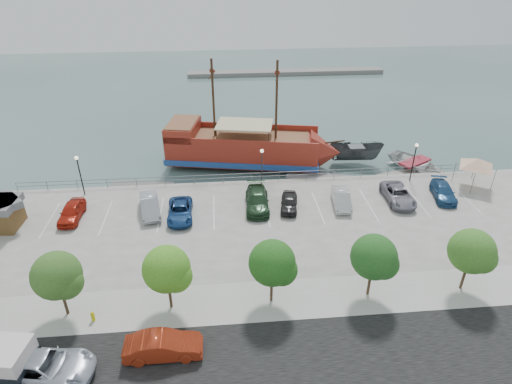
{
  "coord_description": "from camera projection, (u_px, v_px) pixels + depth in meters",
  "views": [
    {
      "loc": [
        -4.1,
        -32.25,
        21.79
      ],
      "look_at": [
        -1.0,
        2.0,
        2.0
      ],
      "focal_mm": 30.0,
      "sensor_mm": 36.0,
      "label": 1
    }
  ],
  "objects": [
    {
      "name": "ground",
      "position": [
        269.0,
        230.0,
        39.53
      ],
      "size": [
        160.0,
        160.0,
        0.0
      ],
      "primitive_type": "plane",
      "color": "#3A5853"
    },
    {
      "name": "street",
      "position": [
        300.0,
        372.0,
        25.21
      ],
      "size": [
        100.0,
        8.0,
        0.04
      ],
      "primitive_type": "cube",
      "color": "black",
      "rests_on": "land_slab"
    },
    {
      "name": "sidewalk",
      "position": [
        285.0,
        299.0,
        30.39
      ],
      "size": [
        100.0,
        4.0,
        0.05
      ],
      "primitive_type": "cube",
      "color": "#A4A39F",
      "rests_on": "land_slab"
    },
    {
      "name": "seawall_railing",
      "position": [
        260.0,
        177.0,
        45.5
      ],
      "size": [
        50.0,
        0.06,
        1.0
      ],
      "color": "slate",
      "rests_on": "land_slab"
    },
    {
      "name": "far_shore",
      "position": [
        286.0,
        72.0,
        87.58
      ],
      "size": [
        40.0,
        3.0,
        0.8
      ],
      "primitive_type": "cube",
      "color": "slate",
      "rests_on": "ground"
    },
    {
      "name": "pirate_ship",
      "position": [
        256.0,
        148.0,
        50.25
      ],
      "size": [
        20.9,
        9.29,
        12.97
      ],
      "rotation": [
        0.0,
        0.0,
        -0.19
      ],
      "color": "maroon",
      "rests_on": "ground"
    },
    {
      "name": "patrol_boat",
      "position": [
        355.0,
        154.0,
        51.11
      ],
      "size": [
        6.7,
        3.59,
        2.46
      ],
      "primitive_type": "imported",
      "rotation": [
        0.0,
        0.0,
        1.37
      ],
      "color": "#3F4143",
      "rests_on": "ground"
    },
    {
      "name": "speedboat",
      "position": [
        414.0,
        165.0,
        49.85
      ],
      "size": [
        7.33,
        8.03,
        1.36
      ],
      "primitive_type": "imported",
      "rotation": [
        0.0,
        0.0,
        0.52
      ],
      "color": "silver",
      "rests_on": "ground"
    },
    {
      "name": "dock_west",
      "position": [
        142.0,
        186.0,
        46.37
      ],
      "size": [
        7.02,
        3.12,
        0.39
      ],
      "primitive_type": "cube",
      "rotation": [
        0.0,
        0.0,
        -0.18
      ],
      "color": "slate",
      "rests_on": "ground"
    },
    {
      "name": "dock_mid",
      "position": [
        320.0,
        179.0,
        47.9
      ],
      "size": [
        7.75,
        4.25,
        0.43
      ],
      "primitive_type": "cube",
      "rotation": [
        0.0,
        0.0,
        -0.3
      ],
      "color": "gray",
      "rests_on": "ground"
    },
    {
      "name": "dock_east",
      "position": [
        410.0,
        175.0,
        48.71
      ],
      "size": [
        8.02,
        4.28,
        0.44
      ],
      "primitive_type": "cube",
      "rotation": [
        0.0,
        0.0,
        0.29
      ],
      "color": "gray",
      "rests_on": "ground"
    },
    {
      "name": "shed",
      "position": [
        0.0,
        213.0,
        37.59
      ],
      "size": [
        3.42,
        3.42,
        2.66
      ],
      "rotation": [
        0.0,
        0.0,
        -0.06
      ],
      "color": "brown",
      "rests_on": "land_slab"
    },
    {
      "name": "canopy_tent",
      "position": [
        478.0,
        159.0,
        43.34
      ],
      "size": [
        5.19,
        5.19,
        3.58
      ],
      "rotation": [
        0.0,
        0.0,
        0.24
      ],
      "color": "slate",
      "rests_on": "land_slab"
    },
    {
      "name": "street_van",
      "position": [
        44.0,
        367.0,
        24.55
      ],
      "size": [
        6.14,
        3.5,
        1.61
      ],
      "primitive_type": "imported",
      "rotation": [
        0.0,
        0.0,
        1.42
      ],
      "color": "#A6AEBD",
      "rests_on": "street"
    },
    {
      "name": "street_sedan",
      "position": [
        163.0,
        346.0,
        25.89
      ],
      "size": [
        4.75,
        1.69,
        1.56
      ],
      "primitive_type": "imported",
      "rotation": [
        0.0,
        0.0,
        1.58
      ],
      "color": "maroon",
      "rests_on": "street"
    },
    {
      "name": "fire_hydrant",
      "position": [
        93.0,
        316.0,
        28.48
      ],
      "size": [
        0.27,
        0.27,
        0.77
      ],
      "rotation": [
        0.0,
        0.0,
        -0.29
      ],
      "color": "#D0C607",
      "rests_on": "sidewalk"
    },
    {
      "name": "lamp_post_left",
      "position": [
        79.0,
        169.0,
        41.77
      ],
      "size": [
        0.36,
        0.36,
        4.28
      ],
      "color": "black",
      "rests_on": "land_slab"
    },
    {
      "name": "lamp_post_mid",
      "position": [
        262.0,
        161.0,
        43.17
      ],
      "size": [
        0.36,
        0.36,
        4.28
      ],
      "color": "black",
      "rests_on": "land_slab"
    },
    {
      "name": "lamp_post_right",
      "position": [
        415.0,
        155.0,
        44.42
      ],
      "size": [
        0.36,
        0.36,
        4.28
      ],
      "color": "black",
      "rests_on": "land_slab"
    },
    {
      "name": "tree_b",
      "position": [
        59.0,
        277.0,
        27.53
      ],
      "size": [
        3.3,
        3.2,
        5.0
      ],
      "color": "#473321",
      "rests_on": "sidewalk"
    },
    {
      "name": "tree_c",
      "position": [
        169.0,
        271.0,
        28.08
      ],
      "size": [
        3.3,
        3.2,
        5.0
      ],
      "color": "#473321",
      "rests_on": "sidewalk"
    },
    {
      "name": "tree_d",
      "position": [
        274.0,
        265.0,
        28.62
      ],
      "size": [
        3.3,
        3.2,
        5.0
      ],
      "color": "#473321",
      "rests_on": "sidewalk"
    },
    {
      "name": "tree_e",
      "position": [
        376.0,
        259.0,
        29.17
      ],
      "size": [
        3.3,
        3.2,
        5.0
      ],
      "color": "#473321",
      "rests_on": "sidewalk"
    },
    {
      "name": "tree_f",
      "position": [
        474.0,
        253.0,
        29.72
      ],
      "size": [
        3.3,
        3.2,
        5.0
      ],
      "color": "#473321",
      "rests_on": "sidewalk"
    },
    {
      "name": "parked_car_a",
      "position": [
        72.0,
        212.0,
        39.09
      ],
      "size": [
        1.86,
        4.36,
        1.47
      ],
      "primitive_type": "imported",
      "rotation": [
        0.0,
        0.0,
        -0.03
      ],
      "color": "#AE2010",
      "rests_on": "land_slab"
    },
    {
      "name": "parked_car_b",
      "position": [
        150.0,
        205.0,
        39.95
      ],
      "size": [
        2.55,
        4.99,
        1.57
      ],
      "primitive_type": "imported",
      "rotation": [
        0.0,
        0.0,
        0.2
      ],
      "color": "#A5A8B2",
      "rests_on": "land_slab"
    },
    {
      "name": "parked_car_c",
      "position": [
        180.0,
        211.0,
        39.28
      ],
      "size": [
        2.35,
        4.87,
        1.34
      ],
      "primitive_type": "imported",
      "rotation": [
        0.0,
        0.0,
        0.03
      ],
      "color": "navy",
      "rests_on": "land_slab"
    },
    {
      "name": "parked_car_d",
      "position": [
        257.0,
        200.0,
        40.75
      ],
      "size": [
        2.44,
        5.48,
        1.56
      ],
      "primitive_type": "imported",
      "rotation": [
        0.0,
        0.0,
        -0.05
      ],
      "color": "#1E3C22",
      "rests_on": "land_slab"
    },
    {
      "name": "parked_car_e",
      "position": [
        289.0,
        202.0,
        40.63
      ],
      "size": [
        2.24,
        4.09,
        1.32
      ],
      "primitive_type": "imported",
      "rotation": [
        0.0,
        0.0,
        -0.18
      ],
      "color": "black",
      "rests_on": "land_slab"
    },
    {
      "name": "parked_car_f",
      "position": [
        341.0,
        199.0,
        41.16
      ],
      "size": [
        2.01,
        4.49,
        1.43
      ],
      "primitive_type": "imported",
      "rotation": [
        0.0,
        0.0,
        -0.12
      ],
      "color": "silver",
      "rests_on": "land_slab"
    },
    {
      "name": "parked_car_g",
      "position": [
        398.0,
        195.0,
        41.8
      ],
      "size": [
        2.49,
        5.17,
        1.42
      ],
      "primitive_type": "imported",
      "rotation": [
        0.0,
        0.0,
        -0.03
      ],
      "color": "gray",
      "rests_on": "land_slab"
    },
    {
      "name": "parked_car_h",
      "position": [
        443.0,
        192.0,
        42.41
      ],
      "size": [
        2.77,
        4.91,
        1.34
      ],
      "primitive_type": "imported",
      "rotation": [
        0.0,
        0.0,
        -0.2
      ],
      "color": "navy",
      "rests_on": "land_slab"
    }
  ]
}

